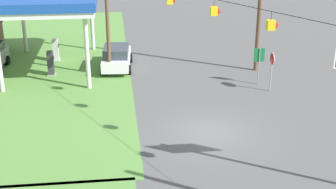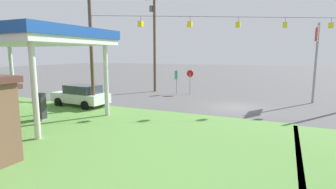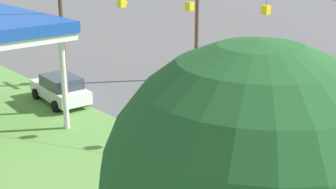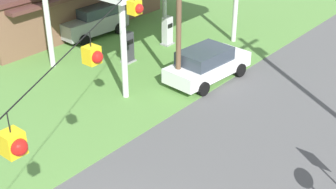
{
  "view_description": "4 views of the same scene",
  "coord_description": "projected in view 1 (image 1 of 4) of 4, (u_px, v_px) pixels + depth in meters",
  "views": [
    {
      "loc": [
        -21.1,
        4.64,
        10.35
      ],
      "look_at": [
        2.23,
        1.86,
        1.28
      ],
      "focal_mm": 50.0,
      "sensor_mm": 36.0,
      "label": 1
    },
    {
      "loc": [
        -3.44,
        20.11,
        4.04
      ],
      "look_at": [
        3.94,
        3.75,
        1.27
      ],
      "focal_mm": 28.0,
      "sensor_mm": 36.0,
      "label": 2
    },
    {
      "loc": [
        -12.82,
        17.12,
        8.94
      ],
      "look_at": [
        4.55,
        1.8,
        1.51
      ],
      "focal_mm": 50.0,
      "sensor_mm": 36.0,
      "label": 3
    },
    {
      "loc": [
        -6.25,
        -7.38,
        10.23
      ],
      "look_at": [
        4.98,
        1.94,
        2.51
      ],
      "focal_mm": 50.0,
      "sensor_mm": 36.0,
      "label": 4
    }
  ],
  "objects": [
    {
      "name": "ground_plane",
      "position": [
        209.0,
        132.0,
        23.78
      ],
      "size": [
        160.0,
        160.0,
        0.0
      ],
      "primitive_type": "plane",
      "color": "#565656"
    },
    {
      "name": "fuel_pump_near",
      "position": [
        51.0,
        64.0,
        31.9
      ],
      "size": [
        0.71,
        0.56,
        1.7
      ],
      "color": "gray",
      "rests_on": "ground"
    },
    {
      "name": "fuel_pump_far",
      "position": [
        56.0,
        51.0,
        34.93
      ],
      "size": [
        0.71,
        0.56,
        1.7
      ],
      "color": "gray",
      "rests_on": "ground"
    },
    {
      "name": "car_at_pumps_front",
      "position": [
        117.0,
        57.0,
        33.22
      ],
      "size": [
        4.76,
        2.38,
        1.68
      ],
      "rotation": [
        0.0,
        0.0,
        -0.08
      ],
      "color": "white",
      "rests_on": "ground"
    },
    {
      "name": "stop_sign_roadside",
      "position": [
        272.0,
        63.0,
        28.69
      ],
      "size": [
        0.8,
        0.08,
        2.5
      ],
      "rotation": [
        0.0,
        0.0,
        3.14
      ],
      "color": "#99999E",
      "rests_on": "ground"
    },
    {
      "name": "route_sign",
      "position": [
        259.0,
        59.0,
        29.94
      ],
      "size": [
        0.1,
        0.7,
        2.4
      ],
      "color": "gray",
      "rests_on": "ground"
    },
    {
      "name": "signal_span_gantry",
      "position": [
        213.0,
        41.0,
        22.06
      ],
      "size": [
        19.1,
        10.24,
        8.63
      ],
      "color": "brown",
      "rests_on": "ground"
    }
  ]
}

